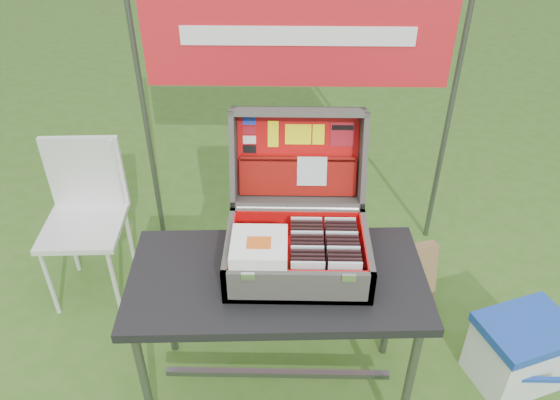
{
  "coord_description": "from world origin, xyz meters",
  "views": [
    {
      "loc": [
        -0.04,
        -1.65,
        2.22
      ],
      "look_at": [
        -0.07,
        0.1,
        0.97
      ],
      "focal_mm": 35.0,
      "sensor_mm": 36.0,
      "label": 1
    }
  ],
  "objects_px": {
    "cardboard_box": "(401,282)",
    "chair": "(83,229)",
    "suitcase": "(298,208)",
    "cooler": "(519,351)",
    "table": "(277,337)"
  },
  "relations": [
    {
      "from": "cardboard_box",
      "to": "table",
      "type": "bearing_deg",
      "value": -157.19
    },
    {
      "from": "suitcase",
      "to": "cardboard_box",
      "type": "distance_m",
      "value": 1.05
    },
    {
      "from": "chair",
      "to": "cardboard_box",
      "type": "relative_size",
      "value": 2.18
    },
    {
      "from": "table",
      "to": "cardboard_box",
      "type": "xyz_separation_m",
      "value": [
        0.64,
        0.53,
        -0.16
      ]
    },
    {
      "from": "table",
      "to": "suitcase",
      "type": "xyz_separation_m",
      "value": [
        0.08,
        0.1,
        0.62
      ]
    },
    {
      "from": "suitcase",
      "to": "chair",
      "type": "xyz_separation_m",
      "value": [
        -1.11,
        0.53,
        -0.54
      ]
    },
    {
      "from": "cardboard_box",
      "to": "chair",
      "type": "bearing_deg",
      "value": 159.58
    },
    {
      "from": "cooler",
      "to": "chair",
      "type": "bearing_deg",
      "value": 145.51
    },
    {
      "from": "suitcase",
      "to": "cooler",
      "type": "xyz_separation_m",
      "value": [
        1.05,
        -0.01,
        -0.81
      ]
    },
    {
      "from": "suitcase",
      "to": "chair",
      "type": "distance_m",
      "value": 1.35
    },
    {
      "from": "table",
      "to": "chair",
      "type": "bearing_deg",
      "value": 145.91
    },
    {
      "from": "cooler",
      "to": "chair",
      "type": "distance_m",
      "value": 2.24
    },
    {
      "from": "table",
      "to": "suitcase",
      "type": "bearing_deg",
      "value": 50.0
    },
    {
      "from": "suitcase",
      "to": "cardboard_box",
      "type": "xyz_separation_m",
      "value": [
        0.56,
        0.42,
        -0.79
      ]
    },
    {
      "from": "table",
      "to": "cooler",
      "type": "distance_m",
      "value": 1.14
    }
  ]
}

